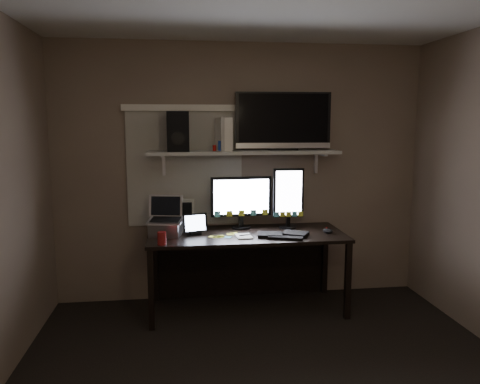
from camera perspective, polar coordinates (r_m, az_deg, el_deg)
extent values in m
plane|color=brown|center=(4.60, 0.15, 2.34)|extent=(3.60, 0.00, 3.60)
cube|color=beige|center=(4.54, -6.72, 2.83)|extent=(1.10, 0.02, 1.10)
cube|color=black|center=(4.33, 0.81, -5.26)|extent=(1.80, 0.75, 0.03)
cube|color=black|center=(4.77, 0.18, -8.51)|extent=(1.80, 0.02, 0.70)
cube|color=black|center=(4.08, -10.78, -11.64)|extent=(0.05, 0.05, 0.70)
cube|color=black|center=(4.33, 13.00, -10.52)|extent=(0.05, 0.05, 0.70)
cube|color=black|center=(4.71, -10.33, -8.85)|extent=(0.05, 0.05, 0.70)
cube|color=black|center=(4.93, 10.26, -8.06)|extent=(0.05, 0.05, 0.70)
cube|color=#B3B3AE|center=(4.41, 0.46, 4.87)|extent=(1.80, 0.35, 0.03)
cube|color=black|center=(4.48, 0.14, -1.23)|extent=(0.59, 0.10, 0.51)
cube|color=black|center=(4.50, 5.92, -0.73)|extent=(0.30, 0.06, 0.59)
cube|color=black|center=(4.25, 5.21, -5.15)|extent=(0.50, 0.32, 0.03)
ellipsoid|color=black|center=(4.41, 10.66, -4.67)|extent=(0.11, 0.13, 0.04)
cube|color=silver|center=(4.19, 0.46, -5.43)|extent=(0.15, 0.20, 0.01)
cube|color=black|center=(4.27, -5.47, -3.92)|extent=(0.24, 0.15, 0.20)
cube|color=black|center=(4.52, -7.24, -2.73)|extent=(0.23, 0.13, 0.28)
cube|color=silver|center=(4.26, -9.06, -2.99)|extent=(0.35, 0.31, 0.35)
cylinder|color=maroon|center=(3.98, -9.51, -5.58)|extent=(0.09, 0.09, 0.11)
cube|color=black|center=(4.51, 5.27, 8.57)|extent=(0.91, 0.19, 0.54)
cube|color=silver|center=(4.39, -1.99, 7.05)|extent=(0.14, 0.27, 0.31)
cube|color=black|center=(4.34, -7.60, 7.33)|extent=(0.20, 0.25, 0.36)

